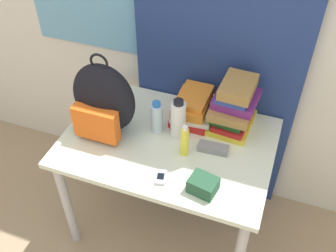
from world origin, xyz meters
TOP-DOWN VIEW (x-y plane):
  - wall_back at (-0.00, 0.82)m, footprint 6.00×0.06m
  - curtain_blue at (0.13, 0.77)m, footprint 0.91×0.04m
  - desk at (0.00, 0.37)m, footprint 1.07×0.74m
  - backpack at (-0.33, 0.34)m, footprint 0.33×0.22m
  - book_stack_left at (0.06, 0.59)m, footprint 0.23×0.29m
  - book_stack_center at (0.28, 0.59)m, footprint 0.24×0.29m
  - water_bottle at (-0.08, 0.42)m, footprint 0.06×0.06m
  - sports_bottle at (0.03, 0.43)m, footprint 0.08×0.08m
  - sunscreen_bottle at (0.11, 0.31)m, footprint 0.04×0.04m
  - cell_phone at (0.05, 0.12)m, footprint 0.06×0.09m
  - sunglasses_case at (0.24, 0.38)m, footprint 0.15×0.06m
  - camera_pouch at (0.26, 0.12)m, footprint 0.14×0.12m

SIDE VIEW (x-z plane):
  - desk at x=0.00m, z-range 0.26..0.97m
  - cell_phone at x=0.05m, z-range 0.71..0.73m
  - sunglasses_case at x=0.24m, z-range 0.71..0.75m
  - camera_pouch at x=0.26m, z-range 0.71..0.78m
  - book_stack_left at x=0.06m, z-range 0.70..0.86m
  - sunscreen_bottle at x=0.11m, z-range 0.70..0.89m
  - water_bottle at x=-0.08m, z-range 0.70..0.90m
  - sports_bottle at x=0.03m, z-range 0.70..0.93m
  - book_stack_center at x=0.28m, z-range 0.70..0.99m
  - backpack at x=-0.33m, z-range 0.67..1.13m
  - curtain_blue at x=0.13m, z-range 0.00..2.50m
  - wall_back at x=0.00m, z-range 0.00..2.50m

